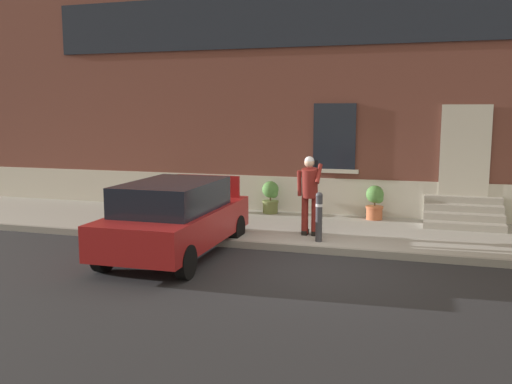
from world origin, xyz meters
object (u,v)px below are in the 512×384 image
(planter_terracotta, at_px, (375,202))
(hatchback_car_red, at_px, (176,217))
(planter_olive, at_px, (271,196))
(bollard_near_person, at_px, (319,215))
(person_on_phone, at_px, (310,190))
(planter_charcoal, at_px, (173,193))

(planter_terracotta, bearing_deg, hatchback_car_red, -129.58)
(hatchback_car_red, height_order, planter_olive, hatchback_car_red)
(hatchback_car_red, xyz_separation_m, bollard_near_person, (2.59, 1.41, -0.08))
(bollard_near_person, relative_size, planter_terracotta, 1.22)
(hatchback_car_red, relative_size, person_on_phone, 2.34)
(planter_olive, relative_size, planter_terracotta, 1.00)
(bollard_near_person, bearing_deg, planter_charcoal, 150.17)
(hatchback_car_red, distance_m, planter_charcoal, 4.50)
(planter_olive, distance_m, planter_terracotta, 2.74)
(bollard_near_person, bearing_deg, planter_terracotta, 72.26)
(hatchback_car_red, xyz_separation_m, planter_charcoal, (-1.99, 4.03, -0.18))
(hatchback_car_red, relative_size, planter_terracotta, 4.75)
(person_on_phone, xyz_separation_m, planter_charcoal, (-4.27, 2.13, -0.54))
(hatchback_car_red, bearing_deg, planter_olive, 80.08)
(planter_terracotta, bearing_deg, bollard_near_person, -107.74)
(bollard_near_person, xyz_separation_m, planter_charcoal, (-4.57, 2.62, -0.11))
(bollard_near_person, height_order, planter_terracotta, bollard_near_person)
(planter_charcoal, distance_m, planter_terracotta, 5.47)
(bollard_near_person, xyz_separation_m, person_on_phone, (-0.30, 0.49, 0.44))
(planter_charcoal, height_order, planter_olive, same)
(planter_charcoal, bearing_deg, person_on_phone, -26.51)
(hatchback_car_red, distance_m, bollard_near_person, 2.95)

